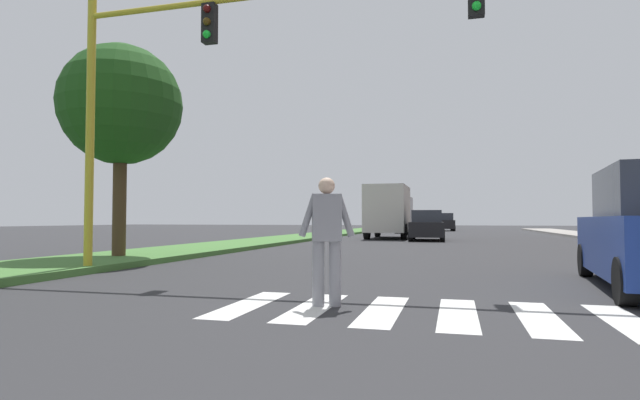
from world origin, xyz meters
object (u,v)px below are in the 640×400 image
(sedan_midblock, at_px, (427,226))
(sedan_far_horizon, at_px, (444,223))
(sedan_distant, at_px, (408,223))
(traffic_light_gantry, at_px, (209,59))
(pedestrian_performer, at_px, (327,235))
(truck_box_delivery, at_px, (389,211))
(tree_mid, at_px, (121,106))

(sedan_midblock, xyz_separation_m, sedan_far_horizon, (0.47, 23.70, 0.05))
(sedan_midblock, relative_size, sedan_far_horizon, 1.09)
(sedan_distant, xyz_separation_m, sedan_far_horizon, (2.80, 9.06, 0.01))
(traffic_light_gantry, bearing_deg, sedan_far_horizon, 84.95)
(pedestrian_performer, bearing_deg, truck_box_delivery, 95.19)
(tree_mid, bearing_deg, traffic_light_gantry, -33.76)
(traffic_light_gantry, relative_size, sedan_distant, 2.32)
(traffic_light_gantry, xyz_separation_m, sedan_far_horizon, (3.76, 42.52, -3.57))
(truck_box_delivery, bearing_deg, sedan_distant, 89.97)
(pedestrian_performer, bearing_deg, sedan_midblock, 89.56)
(sedan_midblock, bearing_deg, truck_box_delivery, 133.56)
(sedan_midblock, bearing_deg, traffic_light_gantry, -99.93)
(sedan_distant, bearing_deg, pedestrian_performer, -86.57)
(tree_mid, distance_m, sedan_midblock, 18.04)
(traffic_light_gantry, height_order, sedan_distant, traffic_light_gantry)
(truck_box_delivery, bearing_deg, tree_mid, -105.26)
(pedestrian_performer, height_order, sedan_distant, sedan_distant)
(sedan_midblock, bearing_deg, tree_mid, -114.72)
(sedan_midblock, relative_size, truck_box_delivery, 0.74)
(tree_mid, bearing_deg, sedan_midblock, 65.28)
(pedestrian_performer, relative_size, sedan_midblock, 0.37)
(sedan_far_horizon, bearing_deg, tree_mid, -101.18)
(tree_mid, height_order, sedan_midblock, tree_mid)
(tree_mid, distance_m, sedan_distant, 31.32)
(tree_mid, relative_size, truck_box_delivery, 0.94)
(truck_box_delivery, bearing_deg, sedan_midblock, -46.44)
(tree_mid, height_order, sedan_distant, tree_mid)
(traffic_light_gantry, bearing_deg, sedan_distant, 88.36)
(sedan_far_horizon, xyz_separation_m, truck_box_delivery, (-2.81, -21.24, 0.82))
(traffic_light_gantry, height_order, sedan_far_horizon, traffic_light_gantry)
(traffic_light_gantry, height_order, truck_box_delivery, traffic_light_gantry)
(pedestrian_performer, height_order, sedan_far_horizon, sedan_far_horizon)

